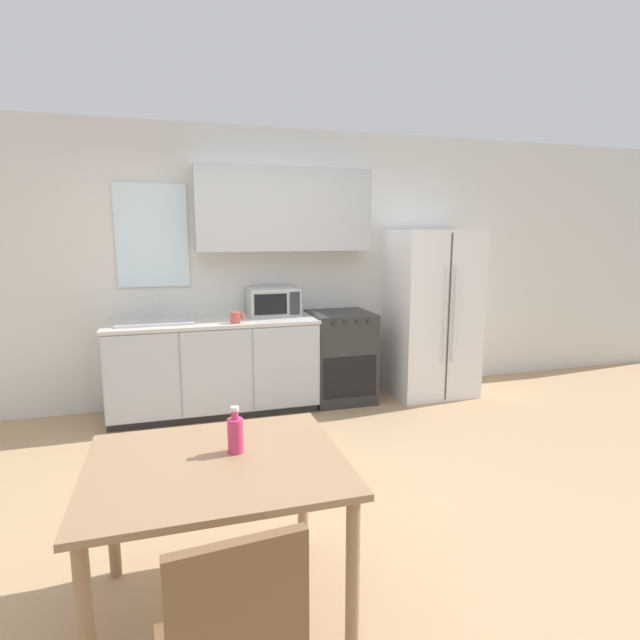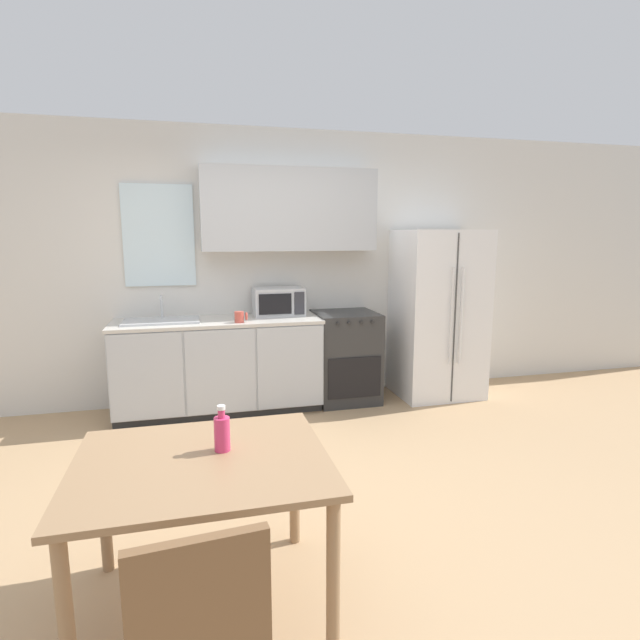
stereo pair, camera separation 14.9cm
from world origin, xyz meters
name	(u,v)px [view 2 (the right image)]	position (x,y,z in m)	size (l,w,h in m)	color
ground_plane	(276,490)	(0.00, 0.00, 0.00)	(12.00, 12.00, 0.00)	tan
wall_back	(249,257)	(0.07, 1.95, 1.45)	(12.00, 0.38, 2.70)	silver
kitchen_counter	(219,365)	(-0.27, 1.64, 0.45)	(1.91, 0.65, 0.89)	#333333
oven_range	(346,357)	(0.99, 1.65, 0.45)	(0.61, 0.62, 0.91)	#2D2D2D
refrigerator	(438,314)	(1.97, 1.60, 0.86)	(0.84, 0.74, 1.72)	white
kitchen_sink	(161,320)	(-0.77, 1.64, 0.91)	(0.67, 0.39, 0.22)	#B7BABC
microwave	(278,302)	(0.32, 1.75, 1.03)	(0.49, 0.35, 0.27)	#B7BABC
coffee_mug	(240,317)	(-0.08, 1.43, 0.94)	(0.12, 0.08, 0.10)	#BF4C3F
dining_table	(203,480)	(-0.47, -0.97, 0.62)	(1.09, 0.90, 0.72)	#997551
drink_bottle	(222,432)	(-0.38, -0.90, 0.81)	(0.07, 0.07, 0.21)	#DB386B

